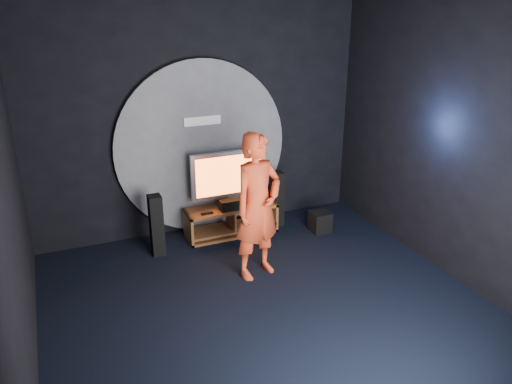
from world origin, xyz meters
TOP-DOWN VIEW (x-y plane):
  - floor at (0.00, 0.00)m, footprint 5.00×5.00m
  - back_wall at (0.00, 2.50)m, footprint 5.00×0.04m
  - front_wall at (0.00, -2.50)m, footprint 5.00×0.04m
  - left_wall at (-2.50, 0.00)m, footprint 0.04×5.00m
  - right_wall at (2.50, 0.00)m, footprint 0.04×5.00m
  - wall_disc_panel at (0.00, 2.44)m, footprint 2.60×0.11m
  - media_console at (0.30, 2.05)m, footprint 1.38×0.45m
  - tv at (0.29, 2.12)m, footprint 1.15×0.22m
  - center_speaker at (0.29, 1.95)m, footprint 0.40×0.15m
  - remote at (-0.12, 1.93)m, footprint 0.18×0.05m
  - tower_speaker_left at (-0.88, 1.86)m, footprint 0.18×0.20m
  - tower_speaker_right at (1.07, 2.08)m, footprint 0.18×0.20m
  - subwoofer at (1.59, 1.60)m, footprint 0.29×0.29m
  - player at (0.20, 0.82)m, footprint 0.79×0.64m

SIDE VIEW (x-z plane):
  - floor at x=0.00m, z-range 0.00..0.00m
  - subwoofer at x=1.59m, z-range 0.00..0.32m
  - media_console at x=0.30m, z-range -0.03..0.42m
  - tower_speaker_left at x=-0.88m, z-range 0.00..0.88m
  - tower_speaker_right at x=1.07m, z-range 0.00..0.88m
  - remote at x=-0.12m, z-range 0.45..0.47m
  - center_speaker at x=0.29m, z-range 0.45..0.60m
  - tv at x=0.29m, z-range 0.49..1.34m
  - player at x=0.20m, z-range 0.00..1.90m
  - wall_disc_panel at x=0.00m, z-range 0.00..2.60m
  - back_wall at x=0.00m, z-range 0.00..3.50m
  - front_wall at x=0.00m, z-range 0.00..3.50m
  - left_wall at x=-2.50m, z-range 0.00..3.50m
  - right_wall at x=2.50m, z-range 0.00..3.50m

